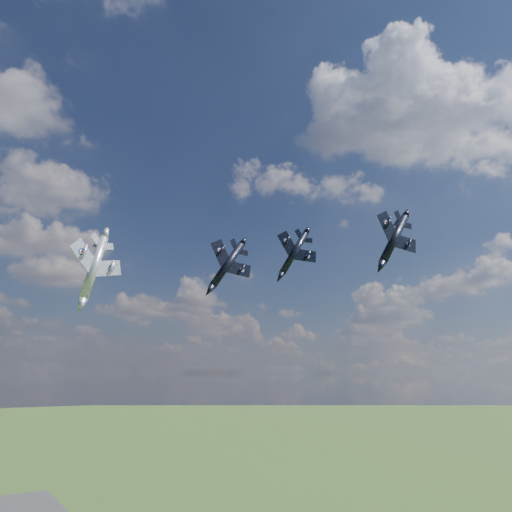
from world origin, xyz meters
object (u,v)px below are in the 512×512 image
jet_high_navy (294,253)px  jet_left_silver (94,267)px  jet_lead_navy (227,265)px  jet_right_navy (394,239)px

jet_high_navy → jet_left_silver: size_ratio=0.96×
jet_lead_navy → jet_high_navy: jet_high_navy is taller
jet_lead_navy → jet_right_navy: size_ratio=0.94×
jet_right_navy → jet_left_silver: bearing=153.4°
jet_high_navy → jet_left_silver: bearing=-163.8°
jet_high_navy → jet_lead_navy: bearing=-145.0°
jet_lead_navy → jet_left_silver: 23.09m
jet_lead_navy → jet_high_navy: bearing=22.6°
jet_right_navy → jet_lead_navy: bearing=143.4°
jet_lead_navy → jet_left_silver: size_ratio=0.88×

